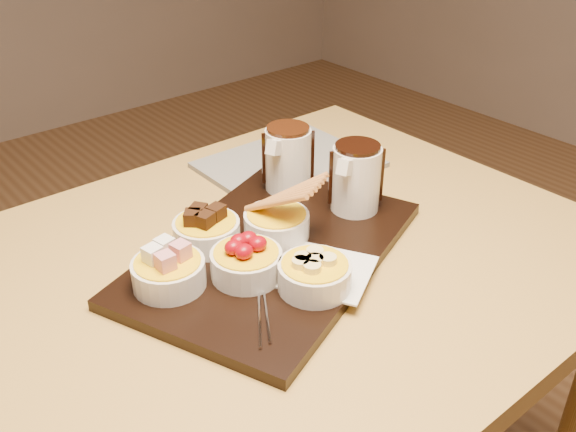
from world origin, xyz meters
TOP-DOWN VIEW (x-y plane):
  - dining_table at (0.00, 0.00)m, footprint 1.20×0.80m
  - serving_board at (0.09, -0.00)m, footprint 0.54×0.45m
  - napkin at (0.11, -0.10)m, footprint 0.16×0.16m
  - bowl_marshmallows at (-0.07, 0.02)m, footprint 0.10×0.10m
  - bowl_cake at (0.02, 0.07)m, footprint 0.10×0.10m
  - bowl_strawberries at (0.02, -0.03)m, footprint 0.10×0.10m
  - bowl_biscotti at (0.12, 0.02)m, footprint 0.10×0.10m
  - bowl_bananas at (0.07, -0.12)m, footprint 0.10×0.10m
  - pitcher_dark_chocolate at (0.27, 0.00)m, footprint 0.10×0.10m
  - pitcher_milk_chocolate at (0.23, 0.13)m, footprint 0.10×0.10m
  - fondue_skewers at (0.02, -0.06)m, footprint 0.23×0.18m
  - newspaper at (0.31, 0.22)m, footprint 0.31×0.25m

SIDE VIEW (x-z plane):
  - dining_table at x=0.00m, z-range 0.28..1.03m
  - newspaper at x=0.31m, z-range 0.75..0.76m
  - serving_board at x=0.09m, z-range 0.75..0.77m
  - napkin at x=0.11m, z-range 0.77..0.77m
  - fondue_skewers at x=0.02m, z-range 0.77..0.78m
  - bowl_marshmallows at x=-0.07m, z-range 0.77..0.81m
  - bowl_cake at x=0.02m, z-range 0.77..0.81m
  - bowl_strawberries at x=0.02m, z-range 0.77..0.81m
  - bowl_biscotti at x=0.12m, z-range 0.77..0.81m
  - bowl_bananas at x=0.07m, z-range 0.77..0.81m
  - pitcher_dark_chocolate at x=0.27m, z-range 0.77..0.88m
  - pitcher_milk_chocolate at x=0.23m, z-range 0.77..0.88m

